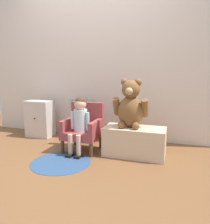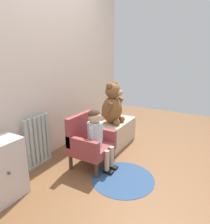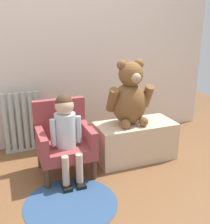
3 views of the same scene
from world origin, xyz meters
The scene contains 8 objects.
ground_plane centered at (0.00, 0.00, 0.00)m, with size 6.00×6.00×0.00m, color brown.
back_wall centered at (0.00, 1.10, 1.20)m, with size 3.80×0.05×2.40m, color beige.
radiator centered at (-0.24, 0.97, 0.30)m, with size 0.37×0.05×0.60m.
child_armchair centered at (0.05, 0.44, 0.30)m, with size 0.45×0.42×0.61m.
child_figure centered at (0.05, 0.33, 0.46)m, with size 0.25×0.35×0.71m.
low_bench centered at (0.72, 0.43, 0.18)m, with size 0.74×0.35×0.35m, color beige.
large_teddy_bear centered at (0.67, 0.45, 0.61)m, with size 0.43×0.30×0.59m.
floor_rug centered at (-0.02, -0.05, 0.00)m, with size 0.68×0.68×0.01m, color navy.
Camera 3 is at (-0.41, -1.73, 1.26)m, focal length 45.00 mm.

